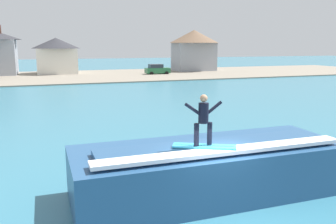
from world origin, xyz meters
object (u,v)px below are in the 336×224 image
at_px(car_far_shore, 157,69).
at_px(house_small_cottage, 56,54).
at_px(house_gabled_white, 194,47).
at_px(surfer, 203,117).
at_px(surfboard, 204,146).
at_px(wave_crest, 210,168).

bearing_deg(car_far_shore, house_small_cottage, 156.76).
distance_m(car_far_shore, house_gabled_white, 11.67).
bearing_deg(house_small_cottage, house_gabled_white, -2.95).
xyz_separation_m(surfer, car_far_shore, (14.13, 48.84, -1.94)).
height_order(surfboard, surfer, surfer).
relative_size(surfboard, house_small_cottage, 0.24).
bearing_deg(house_small_cottage, surfer, -87.77).
height_order(car_far_shore, house_small_cottage, house_small_cottage).
xyz_separation_m(wave_crest, surfboard, (-0.57, -0.69, 1.04)).
bearing_deg(house_gabled_white, car_far_shore, -148.96).
bearing_deg(wave_crest, surfboard, -129.59).
distance_m(surfer, house_gabled_white, 59.42).
relative_size(car_far_shore, house_small_cottage, 0.51).
distance_m(surfboard, house_small_cottage, 55.95).
bearing_deg(house_gabled_white, house_small_cottage, 177.05).
relative_size(wave_crest, surfboard, 4.73).
height_order(surfer, car_far_shore, surfer).
relative_size(surfboard, surfer, 1.22).
xyz_separation_m(car_far_shore, house_small_cottage, (-16.31, 7.00, 2.62)).
height_order(surfboard, house_gabled_white, house_gabled_white).
bearing_deg(house_small_cottage, car_far_shore, -23.24).
bearing_deg(wave_crest, surfer, -132.73).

